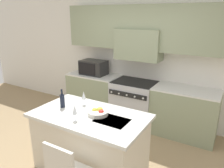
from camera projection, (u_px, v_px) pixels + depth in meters
ground_plane at (86, 167)px, 3.33m from camera, size 10.00×10.00×0.00m
back_cabinetry at (142, 47)px, 4.45m from camera, size 10.00×0.46×2.70m
back_counter at (135, 102)px, 4.59m from camera, size 3.22×0.62×0.92m
range_stove at (134, 102)px, 4.57m from camera, size 0.87×0.70×0.92m
microwave at (94, 67)px, 4.89m from camera, size 0.57×0.38×0.32m
kitchen_island at (90, 142)px, 3.19m from camera, size 1.62×0.93×0.89m
wine_bottle at (62, 100)px, 3.25m from camera, size 0.07×0.07×0.28m
wine_glass_near at (75, 110)px, 2.83m from camera, size 0.06×0.06×0.22m
wine_glass_far at (84, 96)px, 3.33m from camera, size 0.06×0.06×0.22m
fruit_bowl at (98, 112)px, 3.03m from camera, size 0.29×0.29×0.10m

